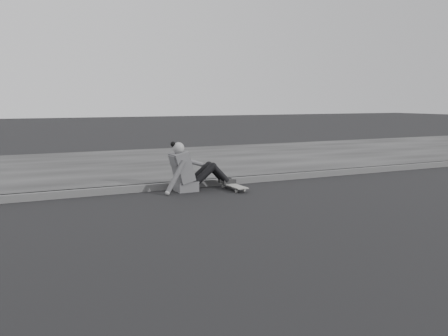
% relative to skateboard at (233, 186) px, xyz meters
% --- Properties ---
extents(ground, '(80.00, 80.00, 0.00)m').
position_rel_skateboard_xyz_m(ground, '(1.66, -2.02, -0.07)').
color(ground, black).
rests_on(ground, ground).
extents(curb, '(24.00, 0.16, 0.12)m').
position_rel_skateboard_xyz_m(curb, '(1.66, 0.56, -0.01)').
color(curb, '#4D4D4D').
rests_on(curb, ground).
extents(sidewalk, '(24.00, 6.00, 0.12)m').
position_rel_skateboard_xyz_m(sidewalk, '(1.66, 3.58, -0.01)').
color(sidewalk, '#323232').
rests_on(sidewalk, ground).
extents(skateboard, '(0.20, 0.78, 0.09)m').
position_rel_skateboard_xyz_m(skateboard, '(0.00, 0.00, 0.00)').
color(skateboard, '#969591').
rests_on(skateboard, ground).
extents(seated_woman, '(1.38, 0.46, 0.88)m').
position_rel_skateboard_xyz_m(seated_woman, '(-0.73, 0.25, 0.29)').
color(seated_woman, '#515153').
rests_on(seated_woman, ground).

